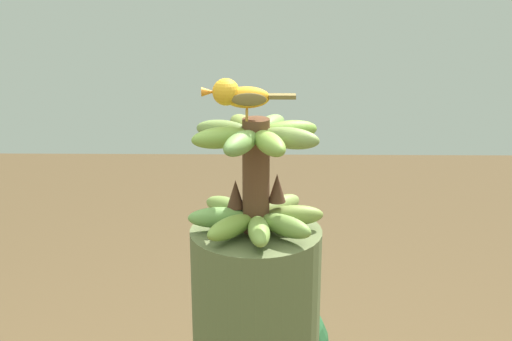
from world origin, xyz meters
TOP-DOWN VIEW (x-y plane):
  - banana_bunch at (0.00, -0.00)m, footprint 0.28×0.28m
  - perched_bird at (-0.01, 0.04)m, footprint 0.05×0.18m

SIDE VIEW (x-z plane):
  - banana_bunch at x=0.00m, z-range 1.03..1.27m
  - perched_bird at x=-0.01m, z-range 1.28..1.36m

